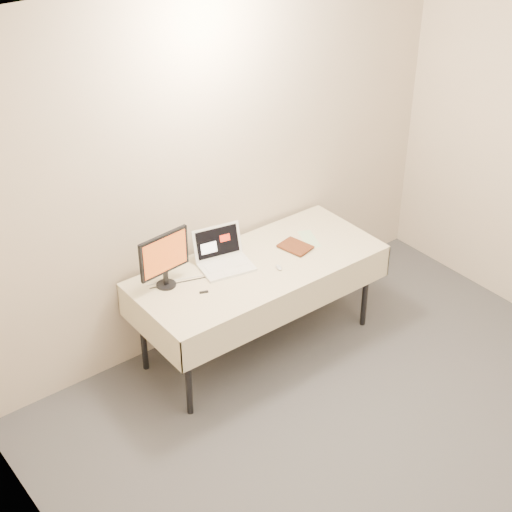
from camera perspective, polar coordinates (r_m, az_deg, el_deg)
back_wall at (r=5.64m, az=-2.66°, el=6.62°), size 4.00×0.10×2.70m
table at (r=5.65m, az=0.18°, el=-1.14°), size 1.86×0.81×0.74m
laptop at (r=5.60m, az=-2.44°, el=-0.05°), size 0.42×0.40×0.25m
monitor at (r=5.30m, az=-6.70°, el=-0.02°), size 0.39×0.15×0.41m
book at (r=5.69m, az=2.38°, el=1.21°), size 0.17×0.06×0.23m
alarm_clock at (r=5.77m, az=-1.88°, el=0.65°), size 0.14×0.06×0.06m
clicker at (r=5.57m, az=1.67°, el=-0.84°), size 0.06×0.08×0.02m
paper_form at (r=5.93m, az=3.90°, el=1.25°), size 0.19×0.28×0.00m
usb_dongle at (r=5.33m, az=-3.81°, el=-2.63°), size 0.06×0.04×0.01m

